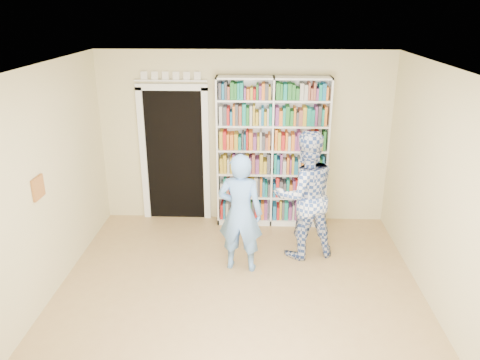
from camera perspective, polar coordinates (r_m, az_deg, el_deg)
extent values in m
plane|color=#A68050|center=(5.63, -0.31, -15.42)|extent=(5.00, 5.00, 0.00)
plane|color=white|center=(4.59, -0.38, 12.96)|extent=(5.00, 5.00, 0.00)
plane|color=beige|center=(7.32, 0.52, 5.06)|extent=(4.50, 0.00, 4.50)
plane|color=beige|center=(5.53, -24.35, -2.11)|extent=(0.00, 5.00, 5.00)
plane|color=beige|center=(5.36, 24.49, -2.82)|extent=(0.00, 5.00, 5.00)
cube|color=white|center=(7.22, 3.92, 3.27)|extent=(1.70, 0.32, 2.33)
cube|color=white|center=(7.22, 3.92, 3.27)|extent=(0.03, 0.32, 2.33)
cube|color=black|center=(7.50, -7.93, 2.86)|extent=(0.90, 0.03, 2.10)
cube|color=white|center=(7.59, -11.67, 2.83)|extent=(0.10, 0.06, 2.20)
cube|color=white|center=(7.42, -4.14, 2.80)|extent=(0.10, 0.06, 2.20)
cube|color=white|center=(7.23, -8.38, 11.15)|extent=(1.10, 0.06, 0.10)
cube|color=white|center=(7.21, -8.43, 11.92)|extent=(1.10, 0.08, 0.02)
cube|color=maroon|center=(5.67, -23.39, -0.87)|extent=(0.03, 0.25, 0.25)
imported|color=#6497DE|center=(6.02, 0.04, -4.06)|extent=(0.63, 0.46, 1.60)
imported|color=#304D95|center=(6.38, 7.90, -1.84)|extent=(1.02, 0.89, 1.79)
cube|color=white|center=(6.21, 8.99, -2.44)|extent=(0.16, 0.11, 0.27)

